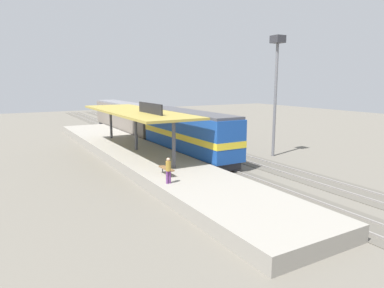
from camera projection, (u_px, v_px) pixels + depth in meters
name	position (u px, v px, depth m)	size (l,w,h in m)	color
ground_plane	(195.00, 152.00, 36.53)	(120.00, 120.00, 0.00)	#666056
track_near	(179.00, 154.00, 35.54)	(3.20, 110.00, 0.16)	#565249
track_far	(216.00, 149.00, 37.80)	(3.20, 110.00, 0.16)	#565249
platform	(137.00, 154.00, 33.21)	(6.00, 44.00, 0.90)	gray
station_canopy	(136.00, 112.00, 32.39)	(5.20, 18.00, 4.70)	#47474C
platform_bench	(166.00, 169.00, 24.20)	(0.44, 1.70, 0.50)	#333338
locomotive	(188.00, 133.00, 33.43)	(2.93, 14.43, 4.44)	#28282D
passenger_carriage_single	(126.00, 118.00, 48.79)	(2.90, 20.00, 4.24)	#28282D
freight_car	(183.00, 125.00, 43.88)	(2.80, 12.00, 3.54)	#28282D
light_mast	(276.00, 71.00, 33.11)	(1.10, 1.10, 11.70)	slate
person_waiting	(168.00, 169.00, 22.08)	(0.34, 0.34, 1.71)	#663375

